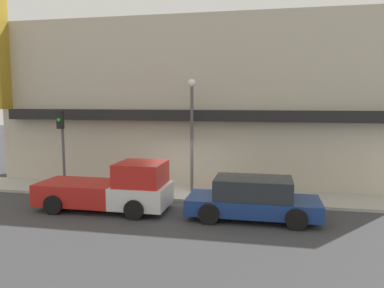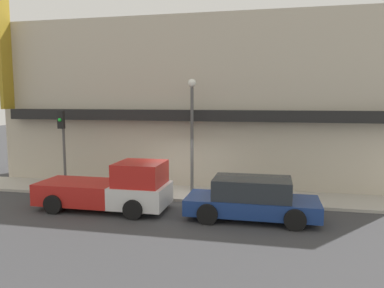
% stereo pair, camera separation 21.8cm
% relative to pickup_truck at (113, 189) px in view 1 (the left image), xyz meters
% --- Properties ---
extents(ground_plane, '(80.00, 80.00, 0.00)m').
position_rel_pickup_truck_xyz_m(ground_plane, '(2.16, 1.61, -0.83)').
color(ground_plane, '#38383A').
extents(sidewalk, '(36.00, 2.40, 0.12)m').
position_rel_pickup_truck_xyz_m(sidewalk, '(2.16, 2.81, -0.76)').
color(sidewalk, '#ADA89E').
rests_on(sidewalk, ground).
extents(building, '(19.80, 3.80, 11.12)m').
position_rel_pickup_truck_xyz_m(building, '(2.14, 5.49, 3.24)').
color(building, '#BCB29E').
rests_on(building, ground).
extents(pickup_truck, '(5.07, 2.12, 1.90)m').
position_rel_pickup_truck_xyz_m(pickup_truck, '(0.00, 0.00, 0.00)').
color(pickup_truck, silver).
rests_on(pickup_truck, ground).
extents(parked_car, '(4.64, 2.04, 1.48)m').
position_rel_pickup_truck_xyz_m(parked_car, '(5.31, 0.00, -0.10)').
color(parked_car, navy).
rests_on(parked_car, ground).
extents(fire_hydrant, '(0.22, 0.22, 0.70)m').
position_rel_pickup_truck_xyz_m(fire_hydrant, '(5.99, 2.14, -0.35)').
color(fire_hydrant, '#196633').
rests_on(fire_hydrant, sidewalk).
extents(street_lamp, '(0.36, 0.36, 5.00)m').
position_rel_pickup_truck_xyz_m(street_lamp, '(2.49, 2.99, 2.46)').
color(street_lamp, '#4C4C4C').
rests_on(street_lamp, sidewalk).
extents(traffic_light, '(0.28, 0.42, 3.60)m').
position_rel_pickup_truck_xyz_m(traffic_light, '(-3.40, 2.28, 1.77)').
color(traffic_light, '#4C4C4C').
rests_on(traffic_light, sidewalk).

